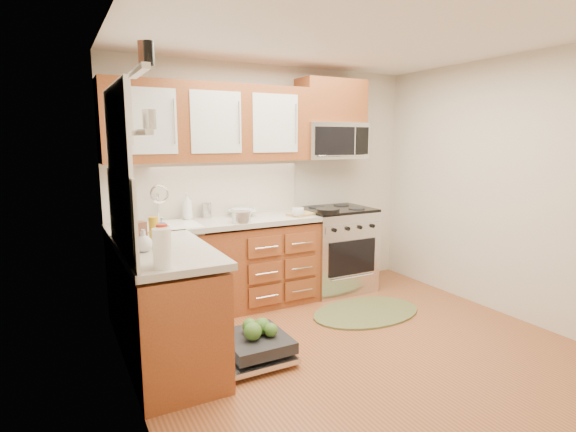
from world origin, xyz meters
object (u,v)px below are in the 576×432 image
cutting_board (303,214)px  cup (298,212)px  upper_cabinets (210,123)px  microwave (332,141)px  bowl_a (242,213)px  range (336,249)px  paper_towel_roll (162,248)px  bowl_b (243,212)px  dishwasher (252,348)px  rug (366,312)px  sink (165,239)px  stock_pot (241,217)px  skillet (328,211)px

cutting_board → cup: cup is taller
upper_cabinets → cup: bearing=-21.9°
microwave → bowl_a: size_ratio=2.87×
range → microwave: microwave is taller
paper_towel_roll → cup: 2.08m
microwave → paper_towel_roll: bearing=-145.5°
bowl_a → bowl_b: 0.05m
dishwasher → rug: 1.45m
dishwasher → upper_cabinets: bearing=84.0°
bowl_a → bowl_b: bearing=54.5°
cutting_board → cup: 0.13m
range → rug: range is taller
bowl_a → cup: 0.58m
rug → sink: bearing=156.9°
rug → stock_pot: 1.57m
cutting_board → bowl_a: bearing=159.6°
skillet → bowl_b: (-0.79, 0.40, -0.01)m
skillet → paper_towel_roll: paper_towel_roll is taller
dishwasher → paper_towel_roll: 1.23m
sink → bowl_a: bowl_a is taller
cutting_board → paper_towel_roll: bearing=-142.9°
upper_cabinets → paper_towel_roll: upper_cabinets is taller
skillet → cup: cup is taller
rug → skillet: 1.11m
dishwasher → cup: 1.60m
cup → stock_pot: bearing=-177.3°
skillet → sink: bearing=171.7°
upper_cabinets → paper_towel_roll: size_ratio=8.17×
microwave → dishwasher: 2.55m
microwave → bowl_a: bearing=-179.8°
dishwasher → paper_towel_roll: size_ratio=2.79×
dishwasher → range: bearing=36.3°
cup → cutting_board: bearing=37.2°
bowl_a → range: bearing=-6.1°
upper_cabinets → bowl_b: (0.34, 0.01, -0.91)m
range → cup: size_ratio=7.59×
bowl_b → rug: bearing=-45.0°
microwave → sink: bearing=-176.1°
skillet → paper_towel_roll: bearing=-149.1°
paper_towel_roll → cup: size_ratio=2.01×
sink → cutting_board: (1.43, -0.10, 0.14)m
microwave → cutting_board: 0.94m
range → rug: size_ratio=0.82×
upper_cabinets → dishwasher: size_ratio=2.93×
cup → dishwasher: bearing=-134.8°
rug → stock_pot: stock_pot is taller
skillet → bowl_a: size_ratio=0.95×
paper_towel_roll → microwave: bearing=34.5°
upper_cabinets → rug: upper_cabinets is taller
skillet → cutting_board: 0.27m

